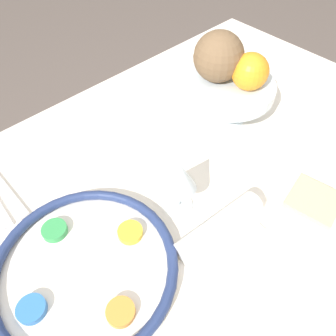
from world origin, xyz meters
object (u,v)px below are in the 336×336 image
at_px(wine_glass, 179,178).
at_px(fruit_stand, 228,90).
at_px(bread_plate, 313,202).
at_px(coconut, 219,57).
at_px(napkin_roll, 220,227).
at_px(seder_plate, 85,268).
at_px(orange_fruit, 250,72).

distance_m(wine_glass, fruit_stand, 0.31).
bearing_deg(fruit_stand, bread_plate, -104.15).
bearing_deg(coconut, wine_glass, -150.93).
height_order(bread_plate, napkin_roll, napkin_roll).
xyz_separation_m(wine_glass, coconut, (0.28, 0.15, 0.08)).
xyz_separation_m(seder_plate, orange_fruit, (0.53, 0.07, 0.14)).
distance_m(wine_glass, orange_fruit, 0.32).
relative_size(fruit_stand, coconut, 1.92).
bearing_deg(bread_plate, orange_fruit, 71.10).
bearing_deg(seder_plate, bread_plate, -25.16).
height_order(wine_glass, bread_plate, wine_glass).
relative_size(fruit_stand, bread_plate, 1.19).
bearing_deg(wine_glass, napkin_roll, -83.94).
bearing_deg(fruit_stand, orange_fruit, -71.95).
height_order(wine_glass, napkin_roll, wine_glass).
relative_size(coconut, bread_plate, 0.62).
bearing_deg(napkin_roll, wine_glass, 96.06).
relative_size(seder_plate, orange_fruit, 3.89).
height_order(fruit_stand, coconut, coconut).
bearing_deg(seder_plate, orange_fruit, 7.35).
relative_size(seder_plate, coconut, 2.82).
distance_m(orange_fruit, bread_plate, 0.32).
relative_size(fruit_stand, napkin_roll, 1.18).
bearing_deg(bread_plate, seder_plate, 154.84).
bearing_deg(seder_plate, coconut, 15.91).
bearing_deg(seder_plate, napkin_roll, -25.86).
distance_m(wine_glass, coconut, 0.33).
bearing_deg(napkin_roll, orange_fruit, 31.98).
relative_size(seder_plate, wine_glass, 2.56).
xyz_separation_m(wine_glass, orange_fruit, (0.30, 0.08, 0.06)).
relative_size(wine_glass, fruit_stand, 0.58).
xyz_separation_m(fruit_stand, bread_plate, (-0.08, -0.32, -0.08)).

